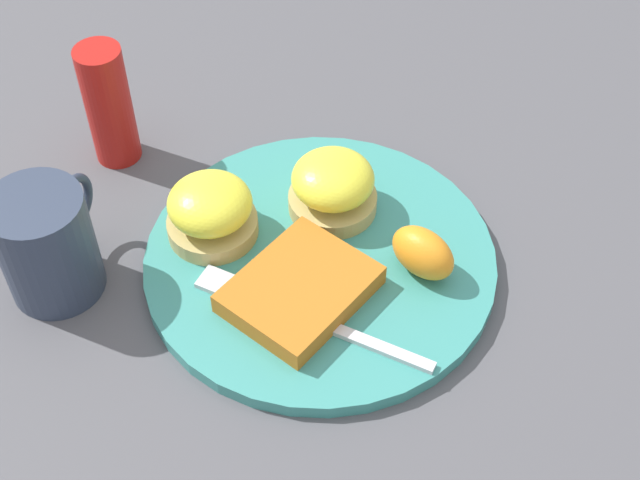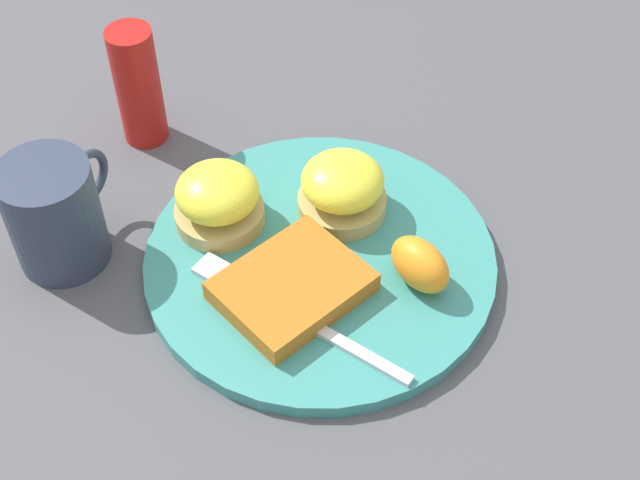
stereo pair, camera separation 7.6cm
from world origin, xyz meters
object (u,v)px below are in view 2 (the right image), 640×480
at_px(condiment_bottle, 138,86).
at_px(cup, 55,214).
at_px(sandwich_benedict_right, 218,199).
at_px(sandwich_benedict_left, 342,188).
at_px(orange_wedge, 420,264).
at_px(hashbrown_patty, 290,286).
at_px(fork, 285,310).

bearing_deg(condiment_bottle, cup, -169.24).
xyz_separation_m(cup, condiment_bottle, (0.16, 0.03, 0.01)).
relative_size(sandwich_benedict_right, condiment_bottle, 0.64).
height_order(sandwich_benedict_left, condiment_bottle, condiment_bottle).
height_order(orange_wedge, condiment_bottle, condiment_bottle).
bearing_deg(sandwich_benedict_right, sandwich_benedict_left, -54.22).
xyz_separation_m(sandwich_benedict_left, cup, (-0.15, 0.20, 0.01)).
bearing_deg(hashbrown_patty, cup, 102.98).
distance_m(sandwich_benedict_right, fork, 0.12).
relative_size(sandwich_benedict_left, sandwich_benedict_right, 1.00).
xyz_separation_m(sandwich_benedict_right, condiment_bottle, (0.07, 0.14, 0.02)).
bearing_deg(hashbrown_patty, orange_wedge, -54.53).
bearing_deg(sandwich_benedict_right, cup, 129.86).
relative_size(sandwich_benedict_right, cup, 0.72).
distance_m(fork, condiment_bottle, 0.28).
height_order(sandwich_benedict_right, cup, cup).
bearing_deg(sandwich_benedict_right, condiment_bottle, 61.62).
xyz_separation_m(sandwich_benedict_left, condiment_bottle, (0.01, 0.23, 0.02)).
relative_size(sandwich_benedict_left, fork, 0.38).
height_order(sandwich_benedict_left, sandwich_benedict_right, same).
height_order(fork, cup, cup).
bearing_deg(hashbrown_patty, fork, -162.19).
height_order(sandwich_benedict_left, fork, sandwich_benedict_left).
distance_m(sandwich_benedict_right, cup, 0.14).
xyz_separation_m(orange_wedge, condiment_bottle, (0.05, 0.32, 0.03)).
height_order(hashbrown_patty, fork, hashbrown_patty).
xyz_separation_m(hashbrown_patty, condiment_bottle, (0.12, 0.23, 0.04)).
xyz_separation_m(orange_wedge, cup, (-0.11, 0.29, 0.02)).
height_order(orange_wedge, fork, orange_wedge).
distance_m(sandwich_benedict_right, hashbrown_patty, 0.11).
xyz_separation_m(sandwich_benedict_right, hashbrown_patty, (-0.04, -0.10, -0.02)).
bearing_deg(orange_wedge, sandwich_benedict_left, 65.62).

